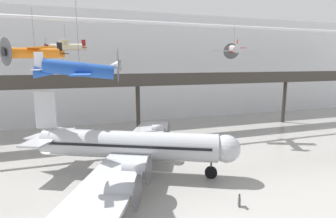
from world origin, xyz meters
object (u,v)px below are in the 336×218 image
at_px(suspended_plane_silver_racer, 234,49).
at_px(suspended_plane_cream_biplane, 65,47).
at_px(suspended_plane_blue_trainer, 80,70).
at_px(suspended_plane_orange_highwing, 35,53).
at_px(info_sign_pedestal, 239,201).
at_px(airliner_silver_main, 128,145).

height_order(suspended_plane_silver_racer, suspended_plane_cream_biplane, same).
bearing_deg(suspended_plane_blue_trainer, suspended_plane_orange_highwing, 118.85).
bearing_deg(info_sign_pedestal, suspended_plane_blue_trainer, -173.50).
xyz_separation_m(suspended_plane_silver_racer, suspended_plane_cream_biplane, (-24.81, 6.30, 0.23)).
bearing_deg(suspended_plane_silver_racer, airliner_silver_main, 139.05).
distance_m(airliner_silver_main, info_sign_pedestal, 12.73).
xyz_separation_m(airliner_silver_main, info_sign_pedestal, (7.90, -9.57, -2.84)).
relative_size(airliner_silver_main, suspended_plane_blue_trainer, 3.43).
bearing_deg(airliner_silver_main, suspended_plane_cream_biplane, 137.98).
distance_m(suspended_plane_blue_trainer, suspended_plane_orange_highwing, 11.07).
distance_m(suspended_plane_blue_trainer, suspended_plane_cream_biplane, 21.84).
xyz_separation_m(airliner_silver_main, suspended_plane_silver_racer, (18.38, 9.15, 10.91)).
xyz_separation_m(suspended_plane_orange_highwing, suspended_plane_cream_biplane, (2.45, 11.55, 1.25)).
distance_m(airliner_silver_main, suspended_plane_silver_racer, 23.25).
bearing_deg(airliner_silver_main, info_sign_pedestal, -25.09).
relative_size(suspended_plane_orange_highwing, suspended_plane_cream_biplane, 0.98).
relative_size(suspended_plane_blue_trainer, suspended_plane_cream_biplane, 1.08).
distance_m(suspended_plane_orange_highwing, suspended_plane_cream_biplane, 11.87).
relative_size(suspended_plane_silver_racer, suspended_plane_blue_trainer, 0.90).
bearing_deg(suspended_plane_blue_trainer, info_sign_pedestal, -10.70).
xyz_separation_m(suspended_plane_silver_racer, info_sign_pedestal, (-10.48, -18.72, -13.74)).
xyz_separation_m(suspended_plane_blue_trainer, info_sign_pedestal, (12.34, -3.46, -11.16)).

